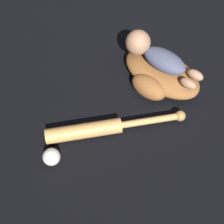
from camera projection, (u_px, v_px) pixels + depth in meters
ground_plane at (174, 82)px, 1.39m from camera, size 6.00×6.00×0.00m
baseball_glove at (160, 75)px, 1.36m from camera, size 0.38×0.27×0.09m
baby_figure at (155, 54)px, 1.31m from camera, size 0.37×0.13×0.11m
baseball_bat at (99, 129)px, 1.24m from camera, size 0.37×0.48×0.06m
baseball at (52, 157)px, 1.17m from camera, size 0.07×0.07×0.07m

